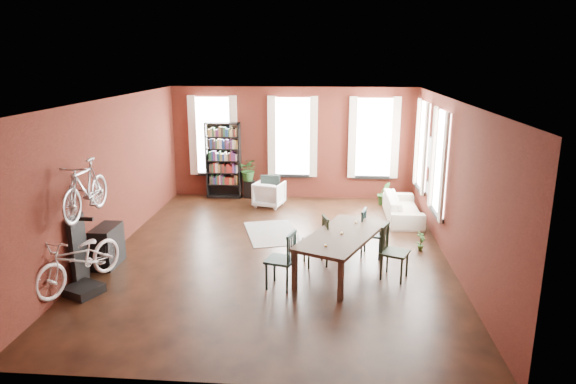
# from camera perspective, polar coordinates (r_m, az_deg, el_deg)

# --- Properties ---
(room) EXTENTS (9.00, 9.04, 3.22)m
(room) POSITION_cam_1_polar(r_m,az_deg,el_deg) (10.90, 0.36, 4.87)
(room) COLOR black
(room) RESTS_ON ground
(dining_table) EXTENTS (1.89, 2.53, 0.79)m
(dining_table) POSITION_cam_1_polar(r_m,az_deg,el_deg) (9.87, 5.94, -6.83)
(dining_table) COLOR #47372A
(dining_table) RESTS_ON ground
(dining_chair_a) EXTENTS (0.59, 0.59, 1.04)m
(dining_chair_a) POSITION_cam_1_polar(r_m,az_deg,el_deg) (9.20, -0.84, -7.53)
(dining_chair_a) COLOR #1B3C39
(dining_chair_a) RESTS_ON ground
(dining_chair_b) EXTENTS (0.56, 0.56, 0.98)m
(dining_chair_b) POSITION_cam_1_polar(r_m,az_deg,el_deg) (10.18, 3.09, -5.49)
(dining_chair_b) COLOR black
(dining_chair_b) RESTS_ON ground
(dining_chair_c) EXTENTS (0.62, 0.62, 1.02)m
(dining_chair_c) POSITION_cam_1_polar(r_m,az_deg,el_deg) (9.76, 11.79, -6.59)
(dining_chair_c) COLOR black
(dining_chair_c) RESTS_ON ground
(dining_chair_d) EXTENTS (0.55, 0.55, 0.98)m
(dining_chair_d) POSITION_cam_1_polar(r_m,az_deg,el_deg) (10.73, 9.37, -4.58)
(dining_chair_d) COLOR #183235
(dining_chair_d) RESTS_ON ground
(bookshelf) EXTENTS (1.00, 0.32, 2.20)m
(bookshelf) POSITION_cam_1_polar(r_m,az_deg,el_deg) (15.00, -7.19, 3.49)
(bookshelf) COLOR black
(bookshelf) RESTS_ON ground
(white_armchair) EXTENTS (0.89, 0.86, 0.76)m
(white_armchair) POSITION_cam_1_polar(r_m,az_deg,el_deg) (14.14, -2.10, -0.09)
(white_armchair) COLOR silver
(white_armchair) RESTS_ON ground
(cream_sofa) EXTENTS (0.61, 2.08, 0.81)m
(cream_sofa) POSITION_cam_1_polar(r_m,az_deg,el_deg) (13.33, 12.66, -1.27)
(cream_sofa) COLOR beige
(cream_sofa) RESTS_ON ground
(striped_rug) EXTENTS (1.59, 2.05, 0.01)m
(striped_rug) POSITION_cam_1_polar(r_m,az_deg,el_deg) (12.09, -1.76, -4.57)
(striped_rug) COLOR black
(striped_rug) RESTS_ON ground
(bike_trainer) EXTENTS (0.72, 0.72, 0.16)m
(bike_trainer) POSITION_cam_1_polar(r_m,az_deg,el_deg) (9.78, -21.78, -10.08)
(bike_trainer) COLOR black
(bike_trainer) RESTS_ON ground
(bike_wall_rack) EXTENTS (0.16, 0.60, 1.30)m
(bike_wall_rack) POSITION_cam_1_polar(r_m,az_deg,el_deg) (10.00, -22.25, -6.04)
(bike_wall_rack) COLOR black
(bike_wall_rack) RESTS_ON ground
(console_table) EXTENTS (0.40, 0.80, 0.80)m
(console_table) POSITION_cam_1_polar(r_m,az_deg,el_deg) (10.79, -19.44, -5.67)
(console_table) COLOR black
(console_table) RESTS_ON ground
(plant_stand) EXTENTS (0.31, 0.31, 0.51)m
(plant_stand) POSITION_cam_1_polar(r_m,az_deg,el_deg) (15.05, -4.28, 0.32)
(plant_stand) COLOR black
(plant_stand) RESTS_ON ground
(plant_by_sofa) EXTENTS (0.54, 0.74, 0.29)m
(plant_by_sofa) POSITION_cam_1_polar(r_m,az_deg,el_deg) (14.58, 10.56, -0.83)
(plant_by_sofa) COLOR #2F6227
(plant_by_sofa) RESTS_ON ground
(plant_small) EXTENTS (0.46, 0.46, 0.15)m
(plant_small) POSITION_cam_1_polar(r_m,az_deg,el_deg) (11.37, 14.48, -5.97)
(plant_small) COLOR #2D5723
(plant_small) RESTS_ON ground
(bicycle_floor) EXTENTS (0.95, 1.15, 1.88)m
(bicycle_floor) POSITION_cam_1_polar(r_m,az_deg,el_deg) (9.45, -22.42, -4.36)
(bicycle_floor) COLOR silver
(bicycle_floor) RESTS_ON bike_trainer
(bicycle_hung) EXTENTS (0.47, 1.00, 1.66)m
(bicycle_hung) POSITION_cam_1_polar(r_m,az_deg,el_deg) (9.49, -21.78, 2.27)
(bicycle_hung) COLOR #A5A8AD
(bicycle_hung) RESTS_ON bike_wall_rack
(plant_on_stand) EXTENTS (0.71, 0.76, 0.52)m
(plant_on_stand) POSITION_cam_1_polar(r_m,az_deg,el_deg) (14.92, -4.38, 2.23)
(plant_on_stand) COLOR #296327
(plant_on_stand) RESTS_ON plant_stand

